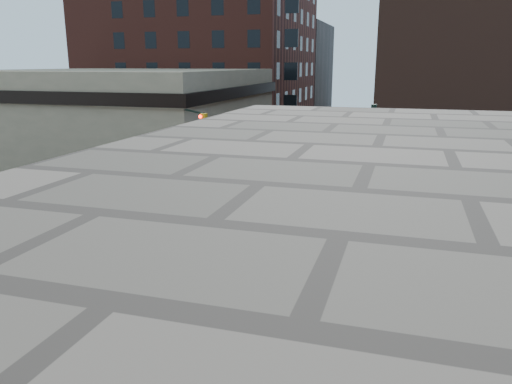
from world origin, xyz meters
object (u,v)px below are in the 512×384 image
Objects in this scene: pickup at (205,198)px; barrel_road at (323,230)px; barricade_se_a at (408,305)px; police_car at (264,211)px; parked_car_wfar at (300,147)px; pedestrian_b at (105,185)px; barricade_nw_a at (162,196)px; parked_car_enear at (370,156)px; parked_car_wnear at (279,157)px; pedestrian_a at (186,182)px; barrel_bank at (218,202)px.

pickup is 9.44m from barrel_road.
barrel_road is at bearing 27.55° from barricade_se_a.
police_car is 1.05× the size of parked_car_wfar.
parked_car_wfar reaches higher than barrel_road.
barricade_nw_a is at bearing -1.83° from pedestrian_b.
parked_car_enear is 31.22m from barricade_se_a.
pickup is 21.29m from parked_car_enear.
pedestrian_b reaches higher than parked_car_wnear.
pedestrian_a is 2.77m from barricade_nw_a.
parked_car_wfar is 4.73× the size of barrel_road.
parked_car_enear is at bearing 11.87° from parked_car_wnear.
barricade_nw_a is at bearing -57.79° from pedestrian_a.
parked_car_wnear is 3.27× the size of barricade_se_a.
barrel_bank is at bearing -0.78° from pedestrian_b.
parked_car_wnear is 3.45× the size of barrel_bank.
barrel_road is at bearing -24.94° from barrel_bank.
pickup is 4.49× the size of barrel_bank.
barricade_nw_a is (-4.96, -22.31, -0.14)m from parked_car_wfar.
pickup reaches higher than barricade_nw_a.
parked_car_wfar is (0.87, 5.42, 0.14)m from parked_car_wnear.
barrel_bank is 4.18m from barricade_nw_a.
barrel_road is at bearing -72.29° from parked_car_wnear.
parked_car_enear reaches higher than pickup.
police_car is 8.60m from pedestrian_a.
barrel_road is (6.87, -25.97, -0.28)m from parked_car_wfar.
pedestrian_a reaches higher than pedestrian_b.
police_car is 4.10m from barrel_bank.
parked_car_wnear is (-3.78, 18.77, -0.08)m from police_car.
police_car is at bearing -86.88° from parked_car_wfar.
parked_car_enear reaches higher than parked_car_wnear.
pedestrian_a is 1.07× the size of pedestrian_b.
barricade_se_a is (11.50, -34.14, -0.20)m from parked_car_wfar.
parked_car_wfar is at bearing 122.01° from pedestrian_a.
barricade_nw_a is (-12.66, -19.16, -0.10)m from parked_car_enear.
parked_car_wnear is at bearing 59.30° from police_car.
pedestrian_b reaches higher than barricade_nw_a.
parked_car_enear is 25.66m from pedestrian_b.
parked_car_wnear reaches higher than barricade_nw_a.
barricade_nw_a is (-16.46, 11.83, 0.06)m from barricade_se_a.
parked_car_wnear reaches higher than barricade_se_a.
barricade_nw_a is at bearing 52.30° from barricade_se_a.
parked_car_enear is at bearing 87.92° from barrel_road.
pedestrian_a is 21.51m from barricade_se_a.
pedestrian_a reaches higher than parked_car_enear.
pedestrian_a reaches higher than barricade_se_a.
barricade_nw_a is at bearing -106.27° from parked_car_wfar.
pedestrian_b is at bearing 177.43° from barrel_bank.
pedestrian_b is (-8.82, -16.59, 0.34)m from parked_car_wnear.
pedestrian_a is 1.35× the size of barricade_nw_a.
barricade_se_a is (21.20, -12.13, -0.41)m from pedestrian_b.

